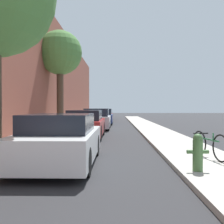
# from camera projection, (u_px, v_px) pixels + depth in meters

# --- Properties ---
(ground_plane) EXTENTS (120.00, 120.00, 0.00)m
(ground_plane) POSITION_uv_depth(u_px,v_px,m) (107.00, 133.00, 15.16)
(ground_plane) COLOR #28282B
(sidewalk_left) EXTENTS (2.00, 52.00, 0.12)m
(sidewalk_left) POSITION_uv_depth(u_px,v_px,m) (59.00, 132.00, 15.22)
(sidewalk_left) COLOR #ADA89E
(sidewalk_left) RESTS_ON ground
(sidewalk_right) EXTENTS (2.00, 52.00, 0.12)m
(sidewalk_right) POSITION_uv_depth(u_px,v_px,m) (156.00, 132.00, 15.11)
(sidewalk_right) COLOR #ADA89E
(sidewalk_right) RESTS_ON ground
(building_facade_left) EXTENTS (0.70, 52.00, 8.02)m
(building_facade_left) POSITION_uv_depth(u_px,v_px,m) (36.00, 65.00, 15.18)
(building_facade_left) COLOR brown
(building_facade_left) RESTS_ON ground
(parked_car_white) EXTENTS (1.79, 3.97, 1.31)m
(parked_car_white) POSITION_uv_depth(u_px,v_px,m) (61.00, 140.00, 6.64)
(parked_car_white) COLOR black
(parked_car_white) RESTS_ON ground
(parked_car_red) EXTENTS (1.70, 4.29, 1.36)m
(parked_car_red) POSITION_uv_depth(u_px,v_px,m) (86.00, 124.00, 12.51)
(parked_car_red) COLOR black
(parked_car_red) RESTS_ON ground
(parked_car_silver) EXTENTS (1.79, 4.45, 1.43)m
(parked_car_silver) POSITION_uv_depth(u_px,v_px,m) (97.00, 119.00, 17.79)
(parked_car_silver) COLOR black
(parked_car_silver) RESTS_ON ground
(parked_car_navy) EXTENTS (1.92, 3.98, 1.40)m
(parked_car_navy) POSITION_uv_depth(u_px,v_px,m) (102.00, 117.00, 22.82)
(parked_car_navy) COLOR black
(parked_car_navy) RESTS_ON ground
(parked_car_maroon) EXTENTS (1.89, 3.94, 1.39)m
(parked_car_maroon) POSITION_uv_depth(u_px,v_px,m) (104.00, 115.00, 28.09)
(parked_car_maroon) COLOR black
(parked_car_maroon) RESTS_ON ground
(parked_car_black) EXTENTS (1.73, 4.51, 1.32)m
(parked_car_black) POSITION_uv_depth(u_px,v_px,m) (106.00, 114.00, 33.50)
(parked_car_black) COLOR black
(parked_car_black) RESTS_ON ground
(street_tree_far) EXTENTS (2.81, 2.81, 6.28)m
(street_tree_far) POSITION_uv_depth(u_px,v_px,m) (60.00, 54.00, 16.27)
(street_tree_far) COLOR #4C3A2B
(street_tree_far) RESTS_ON sidewalk_left
(fire_hydrant) EXTENTS (0.46, 0.21, 0.80)m
(fire_hydrant) POSITION_uv_depth(u_px,v_px,m) (198.00, 152.00, 5.46)
(fire_hydrant) COLOR #47703D
(fire_hydrant) RESTS_ON sidewalk_right
(bicycle) EXTENTS (0.50, 1.68, 0.70)m
(bicycle) POSITION_uv_depth(u_px,v_px,m) (209.00, 145.00, 6.83)
(bicycle) COLOR black
(bicycle) RESTS_ON sidewalk_right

